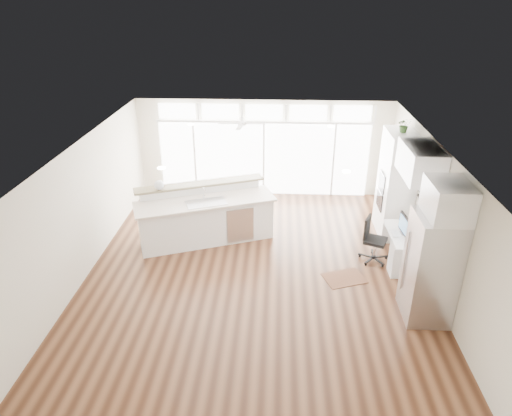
{
  "coord_description": "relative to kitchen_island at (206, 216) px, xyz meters",
  "views": [
    {
      "loc": [
        0.42,
        -8.18,
        5.39
      ],
      "look_at": [
        -0.04,
        0.6,
        1.13
      ],
      "focal_mm": 32.0,
      "sensor_mm": 36.0,
      "label": 1
    }
  ],
  "objects": [
    {
      "name": "refrigerator",
      "position": [
        4.34,
        -2.49,
        0.37
      ],
      "size": [
        0.76,
        0.9,
        2.0
      ],
      "primitive_type": "cube",
      "color": "silver",
      "rests_on": "floor"
    },
    {
      "name": "keyboard",
      "position": [
        4.11,
        -0.84,
        0.14
      ],
      "size": [
        0.14,
        0.33,
        0.02
      ],
      "primitive_type": "cube",
      "rotation": [
        0.0,
        0.0,
        -0.04
      ],
      "color": "silver",
      "rests_on": "desk_nook"
    },
    {
      "name": "monitor",
      "position": [
        4.28,
        -0.84,
        0.35
      ],
      "size": [
        0.13,
        0.53,
        0.44
      ],
      "primitive_type": "cube",
      "rotation": [
        0.0,
        0.0,
        0.09
      ],
      "color": "black",
      "rests_on": "desk_nook"
    },
    {
      "name": "fishbowl",
      "position": [
        -1.03,
        0.03,
        0.74
      ],
      "size": [
        0.27,
        0.27,
        0.23
      ],
      "primitive_type": "sphere",
      "rotation": [
        0.0,
        0.0,
        0.21
      ],
      "color": "white",
      "rests_on": "kitchen_island"
    },
    {
      "name": "ceiling",
      "position": [
        1.23,
        -1.14,
        2.07
      ],
      "size": [
        7.0,
        8.0,
        0.02
      ],
      "primitive_type": "cube",
      "color": "white",
      "rests_on": "wall_back"
    },
    {
      "name": "recessed_lights",
      "position": [
        1.23,
        -0.94,
        2.05
      ],
      "size": [
        3.4,
        3.0,
        0.02
      ],
      "primitive_type": "cube",
      "color": "white",
      "rests_on": "ceiling"
    },
    {
      "name": "kitchen_island",
      "position": [
        0.0,
        0.0,
        0.0
      ],
      "size": [
        3.4,
        2.25,
        1.26
      ],
      "primitive_type": "cube",
      "rotation": [
        0.0,
        0.0,
        0.37
      ],
      "color": "white",
      "rests_on": "floor"
    },
    {
      "name": "wall_back",
      "position": [
        1.23,
        2.86,
        0.72
      ],
      "size": [
        7.0,
        0.04,
        2.7
      ],
      "primitive_type": "cube",
      "color": "beige",
      "rests_on": "floor"
    },
    {
      "name": "ceiling_fan",
      "position": [
        0.73,
        1.66,
        1.85
      ],
      "size": [
        1.16,
        1.16,
        0.32
      ],
      "primitive_type": "cube",
      "color": "silver",
      "rests_on": "ceiling"
    },
    {
      "name": "oven_cabinet",
      "position": [
        4.4,
        0.66,
        0.62
      ],
      "size": [
        0.64,
        1.2,
        2.5
      ],
      "primitive_type": "cube",
      "color": "white",
      "rests_on": "floor"
    },
    {
      "name": "desk_nook",
      "position": [
        4.36,
        -0.84,
        -0.25
      ],
      "size": [
        0.72,
        1.3,
        0.76
      ],
      "primitive_type": "cube",
      "color": "white",
      "rests_on": "floor"
    },
    {
      "name": "office_chair",
      "position": [
        3.77,
        -0.7,
        -0.13
      ],
      "size": [
        0.67,
        0.65,
        1.01
      ],
      "primitive_type": "cube",
      "rotation": [
        0.0,
        0.0,
        -0.41
      ],
      "color": "black",
      "rests_on": "floor"
    },
    {
      "name": "desk_window",
      "position": [
        4.69,
        -0.84,
        0.92
      ],
      "size": [
        0.04,
        0.85,
        0.85
      ],
      "primitive_type": "cube",
      "color": "white",
      "rests_on": "wall_right"
    },
    {
      "name": "upper_cabinets",
      "position": [
        4.4,
        -0.84,
        1.72
      ],
      "size": [
        0.64,
        1.3,
        0.64
      ],
      "primitive_type": "cube",
      "color": "white",
      "rests_on": "wall_right"
    },
    {
      "name": "rug",
      "position": [
        3.05,
        -1.43,
        -0.63
      ],
      "size": [
        0.96,
        0.83,
        0.01
      ],
      "primitive_type": "cube",
      "rotation": [
        0.0,
        0.0,
        0.35
      ],
      "color": "#3A1D12",
      "rests_on": "floor"
    },
    {
      "name": "potted_plant",
      "position": [
        4.4,
        0.66,
        2.0
      ],
      "size": [
        0.3,
        0.33,
        0.25
      ],
      "primitive_type": "imported",
      "rotation": [
        0.0,
        0.0,
        -0.02
      ],
      "color": "#345625",
      "rests_on": "oven_cabinet"
    },
    {
      "name": "glass_wall",
      "position": [
        1.23,
        2.8,
        0.42
      ],
      "size": [
        5.8,
        0.06,
        2.08
      ],
      "primitive_type": "cube",
      "color": "white",
      "rests_on": "wall_back"
    },
    {
      "name": "transom_row",
      "position": [
        1.23,
        2.8,
        1.75
      ],
      "size": [
        5.9,
        0.06,
        0.4
      ],
      "primitive_type": "cube",
      "color": "white",
      "rests_on": "wall_back"
    },
    {
      "name": "fridge_cabinet",
      "position": [
        4.4,
        -2.49,
        1.67
      ],
      "size": [
        0.64,
        0.9,
        0.6
      ],
      "primitive_type": "cube",
      "color": "white",
      "rests_on": "wall_right"
    },
    {
      "name": "framed_photos",
      "position": [
        4.69,
        -0.22,
        0.77
      ],
      "size": [
        0.06,
        0.22,
        0.8
      ],
      "primitive_type": "cube",
      "color": "black",
      "rests_on": "wall_right"
    },
    {
      "name": "wall_right",
      "position": [
        4.73,
        -1.14,
        0.72
      ],
      "size": [
        0.04,
        8.0,
        2.7
      ],
      "primitive_type": "cube",
      "color": "beige",
      "rests_on": "floor"
    },
    {
      "name": "wall_left",
      "position": [
        -2.27,
        -1.14,
        0.72
      ],
      "size": [
        0.04,
        8.0,
        2.7
      ],
      "primitive_type": "cube",
      "color": "beige",
      "rests_on": "floor"
    },
    {
      "name": "wall_front",
      "position": [
        1.23,
        -5.14,
        0.72
      ],
      "size": [
        7.0,
        0.04,
        2.7
      ],
      "primitive_type": "cube",
      "color": "beige",
      "rests_on": "floor"
    },
    {
      "name": "floor",
      "position": [
        1.23,
        -1.14,
        -0.64
      ],
      "size": [
        7.0,
        8.0,
        0.02
      ],
      "primitive_type": "cube",
      "color": "#3A1F12",
      "rests_on": "ground"
    }
  ]
}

